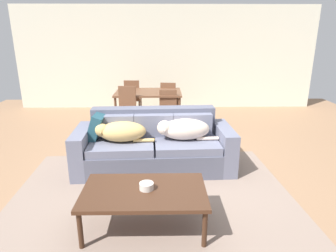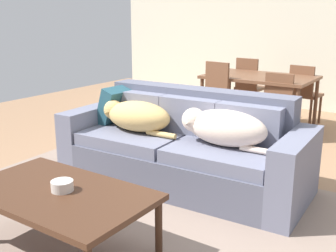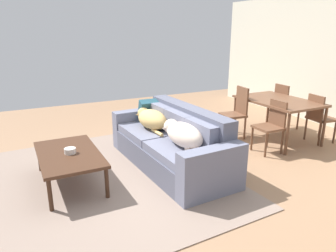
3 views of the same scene
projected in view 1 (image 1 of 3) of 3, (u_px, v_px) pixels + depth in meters
name	position (u px, v px, depth m)	size (l,w,h in m)	color
ground_plane	(169.00, 168.00, 4.49)	(10.00, 10.00, 0.00)	#9A7353
back_partition	(166.00, 58.00, 7.90)	(8.00, 0.12, 2.70)	beige
area_rug	(153.00, 199.00, 3.65)	(3.51, 2.86, 0.01)	gray
couch	(154.00, 146.00, 4.45)	(2.36, 1.03, 0.88)	#56596A
dog_on_left_cushion	(121.00, 131.00, 4.24)	(0.85, 0.41, 0.29)	tan
dog_on_right_cushion	(183.00, 129.00, 4.30)	(0.90, 0.37, 0.31)	beige
throw_pillow_by_left_arm	(97.00, 127.00, 4.36)	(0.15, 0.39, 0.39)	#234E5C
coffee_table	(144.00, 194.00, 3.01)	(1.27, 0.75, 0.44)	#472A1B
bowl_on_coffee_table	(147.00, 186.00, 3.01)	(0.15, 0.15, 0.07)	silver
dining_table	(148.00, 94.00, 6.50)	(1.44, 0.97, 0.75)	brown
dining_chair_near_left	(127.00, 108.00, 5.97)	(0.44, 0.44, 0.96)	brown
dining_chair_near_right	(168.00, 109.00, 6.05)	(0.41, 0.41, 0.87)	brown
dining_chair_far_left	(133.00, 97.00, 7.13)	(0.42, 0.42, 0.92)	brown
dining_chair_far_right	(169.00, 98.00, 7.09)	(0.45, 0.45, 0.87)	brown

